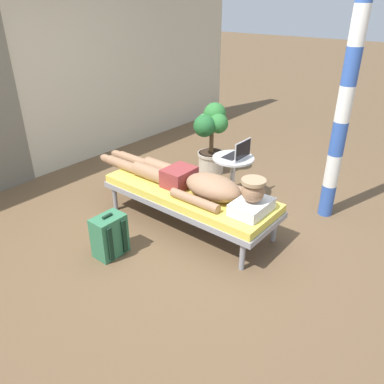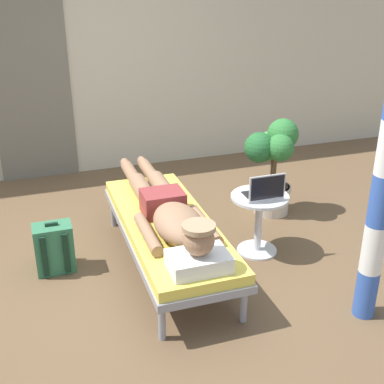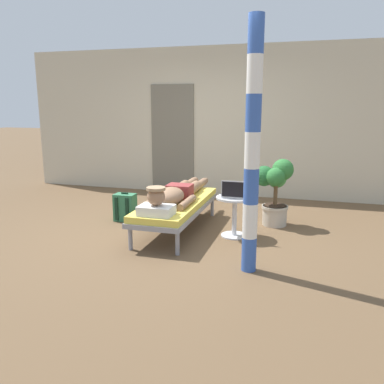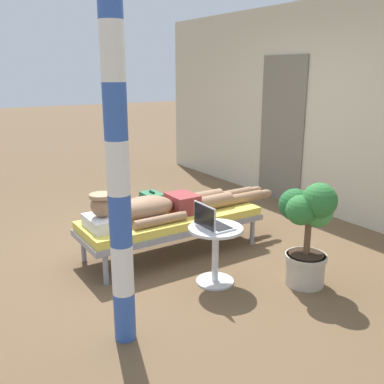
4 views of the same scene
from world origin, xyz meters
TOP-DOWN VIEW (x-y plane):
  - ground_plane at (0.00, 0.00)m, footprint 40.00×40.00m
  - house_wall_back at (0.08, 2.44)m, footprint 7.60×0.20m
  - house_door_panel at (-0.77, 2.33)m, footprint 0.84×0.03m
  - lounge_chair at (0.08, 0.01)m, footprint 0.68×1.89m
  - person_reclining at (0.08, -0.05)m, footprint 0.53×2.17m
  - side_table at (0.87, -0.00)m, footprint 0.48×0.48m
  - laptop at (0.87, -0.05)m, footprint 0.31×0.24m
  - backpack at (-0.79, 0.25)m, footprint 0.30×0.26m
  - potted_plant at (1.32, 0.66)m, footprint 0.54×0.47m
  - porch_post at (1.21, -1.03)m, footprint 0.15×0.15m

SIDE VIEW (x-z plane):
  - ground_plane at x=0.00m, z-range 0.00..0.00m
  - backpack at x=-0.79m, z-range -0.02..0.41m
  - lounge_chair at x=0.08m, z-range 0.14..0.56m
  - side_table at x=0.87m, z-range 0.09..0.62m
  - person_reclining at x=0.08m, z-range 0.36..0.68m
  - potted_plant at x=1.32m, z-range 0.08..1.02m
  - laptop at x=0.87m, z-range 0.47..0.69m
  - house_door_panel at x=-0.77m, z-range 0.00..2.04m
  - porch_post at x=1.21m, z-range 0.00..2.48m
  - house_wall_back at x=0.08m, z-range 0.00..2.70m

